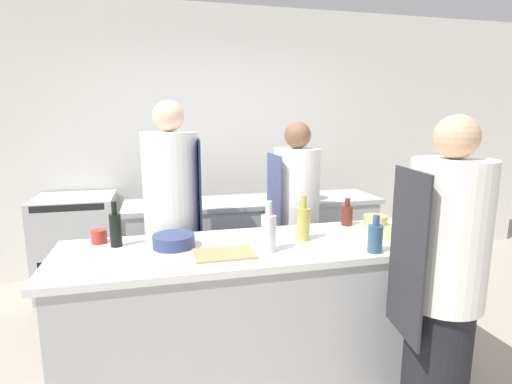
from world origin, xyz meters
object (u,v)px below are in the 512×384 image
object	(u,v)px
cup	(99,236)
bottle_vinegar	(269,232)
bottle_olive_oil	(375,237)
bottle_wine	(347,215)
bottle_sauce	(116,229)
stockpot	(302,186)
bowl_mixing_large	(174,241)
bowl_ceramic_blue	(375,221)
bowl_prep_small	(406,234)
chef_at_stove	(173,227)
oven_range	(78,244)
bottle_cooking_oil	(303,222)
chef_at_prep_near	(442,290)
chef_at_pass_far	(295,225)

from	to	relation	value
cup	bottle_vinegar	bearing A→B (deg)	-22.45
bottle_olive_oil	bottle_wine	xyz separation A→B (m)	(0.10, 0.55, -0.01)
bottle_sauce	stockpot	xyz separation A→B (m)	(1.51, 0.98, 0.02)
bottle_sauce	bowl_mixing_large	world-z (taller)	bottle_sauce
bottle_olive_oil	cup	bearing A→B (deg)	160.31
bowl_mixing_large	bottle_vinegar	bearing A→B (deg)	-21.90
bottle_wine	bowl_ceramic_blue	size ratio (longest dim) A/B	1.16
bowl_prep_small	bottle_sauce	bearing A→B (deg)	171.28
bowl_mixing_large	cup	distance (m)	0.47
cup	bowl_ceramic_blue	bearing A→B (deg)	-1.66
chef_at_stove	stockpot	distance (m)	1.29
bowl_mixing_large	bowl_ceramic_blue	world-z (taller)	bowl_mixing_large
oven_range	bottle_cooking_oil	bearing A→B (deg)	-46.95
oven_range	bottle_olive_oil	xyz separation A→B (m)	(1.93, -2.04, 0.54)
stockpot	chef_at_prep_near	bearing A→B (deg)	-88.17
bottle_olive_oil	bowl_prep_small	world-z (taller)	bottle_olive_oil
bottle_vinegar	bottle_cooking_oil	xyz separation A→B (m)	(0.26, 0.15, -0.00)
bottle_cooking_oil	stockpot	xyz separation A→B (m)	(0.41, 1.13, 0.02)
chef_at_stove	bottle_wine	bearing A→B (deg)	76.86
chef_at_prep_near	bottle_olive_oil	xyz separation A→B (m)	(-0.16, 0.37, 0.17)
oven_range	bottle_olive_oil	bearing A→B (deg)	-46.57
bowl_mixing_large	stockpot	distance (m)	1.60
bowl_mixing_large	stockpot	bearing A→B (deg)	42.17
bowl_prep_small	cup	distance (m)	1.88
bowl_ceramic_blue	cup	xyz separation A→B (m)	(-1.81, 0.05, 0.00)
bottle_sauce	bowl_mixing_large	size ratio (longest dim) A/B	1.11
chef_at_pass_far	bottle_vinegar	size ratio (longest dim) A/B	5.63
chef_at_prep_near	bottle_olive_oil	bearing A→B (deg)	32.35
bottle_cooking_oil	bowl_prep_small	size ratio (longest dim) A/B	1.08
oven_range	chef_at_prep_near	distance (m)	3.21
oven_range	bowl_mixing_large	bearing A→B (deg)	-63.31
chef_at_prep_near	bottle_wine	xyz separation A→B (m)	(-0.05, 0.92, 0.16)
bottle_vinegar	cup	bearing A→B (deg)	157.55
bowl_prep_small	stockpot	size ratio (longest dim) A/B	1.02
chef_at_prep_near	chef_at_pass_far	world-z (taller)	chef_at_prep_near
chef_at_prep_near	bowl_prep_small	distance (m)	0.59
bottle_olive_oil	stockpot	distance (m)	1.44
bowl_mixing_large	cup	world-z (taller)	cup
cup	chef_at_pass_far	bearing A→B (deg)	18.66
bottle_sauce	chef_at_stove	bearing A→B (deg)	53.41
chef_at_prep_near	cup	world-z (taller)	chef_at_prep_near
bottle_sauce	bowl_ceramic_blue	size ratio (longest dim) A/B	1.63
chef_at_pass_far	bottle_olive_oil	distance (m)	1.05
bottle_sauce	bowl_prep_small	distance (m)	1.76
chef_at_prep_near	oven_range	bearing A→B (deg)	50.34
bottle_vinegar	bowl_prep_small	xyz separation A→B (m)	(0.90, 0.04, -0.09)
bottle_vinegar	bottle_cooking_oil	world-z (taller)	bottle_vinegar
oven_range	bottle_vinegar	xyz separation A→B (m)	(1.36, -1.89, 0.57)
chef_at_prep_near	cup	size ratio (longest dim) A/B	18.32
chef_at_pass_far	cup	distance (m)	1.50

